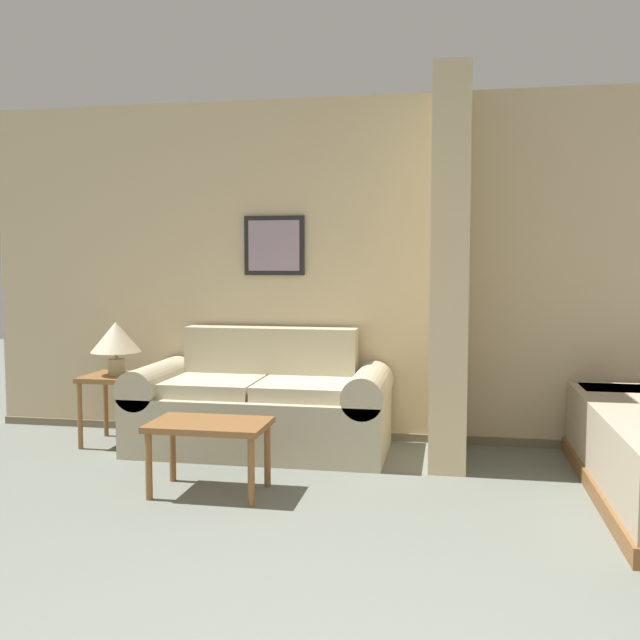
% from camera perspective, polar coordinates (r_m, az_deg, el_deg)
% --- Properties ---
extents(wall_back, '(7.27, 0.16, 2.60)m').
position_cam_1_polar(wall_back, '(5.43, 9.83, 3.88)').
color(wall_back, '#CCB78E').
rests_on(wall_back, ground_plane).
extents(wall_partition_pillar, '(0.24, 0.85, 2.60)m').
position_cam_1_polar(wall_partition_pillar, '(4.94, 10.34, 3.87)').
color(wall_partition_pillar, '#CCB78E').
rests_on(wall_partition_pillar, ground_plane).
extents(couch, '(1.86, 0.84, 0.87)m').
position_cam_1_polar(couch, '(5.23, -4.71, -6.86)').
color(couch, '#B7AD8E').
rests_on(couch, ground_plane).
extents(coffee_table, '(0.69, 0.43, 0.43)m').
position_cam_1_polar(coffee_table, '(4.28, -8.84, -8.81)').
color(coffee_table, brown).
rests_on(coffee_table, ground_plane).
extents(side_table, '(0.45, 0.45, 0.52)m').
position_cam_1_polar(side_table, '(5.56, -15.93, -5.09)').
color(side_table, brown).
rests_on(side_table, ground_plane).
extents(table_lamp, '(0.37, 0.37, 0.40)m').
position_cam_1_polar(table_lamp, '(5.51, -16.01, -1.45)').
color(table_lamp, tan).
rests_on(table_lamp, side_table).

